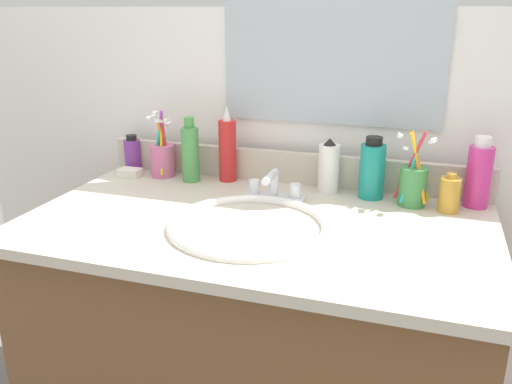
% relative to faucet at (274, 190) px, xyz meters
% --- Properties ---
extents(vanity_cabinet, '(1.05, 0.58, 0.80)m').
position_rel_faucet_xyz_m(vanity_cabinet, '(-0.00, -0.15, -0.45)').
color(vanity_cabinet, brown).
rests_on(vanity_cabinet, ground_plane).
extents(countertop, '(1.09, 0.63, 0.03)m').
position_rel_faucet_xyz_m(countertop, '(-0.00, -0.15, -0.04)').
color(countertop, beige).
rests_on(countertop, vanity_cabinet).
extents(backsplash, '(1.09, 0.02, 0.09)m').
position_rel_faucet_xyz_m(backsplash, '(-0.00, 0.16, 0.02)').
color(backsplash, beige).
rests_on(backsplash, countertop).
extents(back_wall, '(2.19, 0.04, 1.30)m').
position_rel_faucet_xyz_m(back_wall, '(-0.00, 0.22, -0.20)').
color(back_wall, white).
rests_on(back_wall, ground_plane).
extents(mirror_panel, '(0.60, 0.01, 0.56)m').
position_rel_faucet_xyz_m(mirror_panel, '(0.10, 0.20, 0.42)').
color(mirror_panel, '#B2BCC6').
extents(sink_basin, '(0.37, 0.37, 0.11)m').
position_rel_faucet_xyz_m(sink_basin, '(-0.00, -0.19, -0.06)').
color(sink_basin, white).
rests_on(sink_basin, countertop).
extents(faucet, '(0.16, 0.10, 0.08)m').
position_rel_faucet_xyz_m(faucet, '(0.00, 0.00, 0.00)').
color(faucet, silver).
rests_on(faucet, countertop).
extents(bottle_toner_green, '(0.05, 0.05, 0.19)m').
position_rel_faucet_xyz_m(bottle_toner_green, '(-0.27, 0.09, 0.06)').
color(bottle_toner_green, '#4C9E4C').
rests_on(bottle_toner_green, countertop).
extents(bottle_mouthwash_teal, '(0.07, 0.07, 0.16)m').
position_rel_faucet_xyz_m(bottle_mouthwash_teal, '(0.24, 0.10, 0.05)').
color(bottle_mouthwash_teal, teal).
rests_on(bottle_mouthwash_teal, countertop).
extents(bottle_soap_pink, '(0.06, 0.06, 0.18)m').
position_rel_faucet_xyz_m(bottle_soap_pink, '(0.49, 0.12, 0.05)').
color(bottle_soap_pink, '#D8338C').
rests_on(bottle_soap_pink, countertop).
extents(bottle_oil_amber, '(0.05, 0.05, 0.10)m').
position_rel_faucet_xyz_m(bottle_oil_amber, '(0.43, 0.06, 0.02)').
color(bottle_oil_amber, gold).
rests_on(bottle_oil_amber, countertop).
extents(bottle_lotion_white, '(0.06, 0.06, 0.15)m').
position_rel_faucet_xyz_m(bottle_lotion_white, '(0.12, 0.11, 0.04)').
color(bottle_lotion_white, white).
rests_on(bottle_lotion_white, countertop).
extents(bottle_cream_purple, '(0.05, 0.05, 0.11)m').
position_rel_faucet_xyz_m(bottle_cream_purple, '(-0.49, 0.13, 0.02)').
color(bottle_cream_purple, '#7A3899').
rests_on(bottle_cream_purple, countertop).
extents(bottle_spray_red, '(0.05, 0.05, 0.22)m').
position_rel_faucet_xyz_m(bottle_spray_red, '(-0.17, 0.12, 0.06)').
color(bottle_spray_red, red).
rests_on(bottle_spray_red, countertop).
extents(cup_pink, '(0.07, 0.09, 0.20)m').
position_rel_faucet_xyz_m(cup_pink, '(-0.37, 0.10, 0.03)').
color(cup_pink, '#D16693').
rests_on(cup_pink, countertop).
extents(cup_green, '(0.10, 0.07, 0.19)m').
position_rel_faucet_xyz_m(cup_green, '(0.34, 0.07, 0.03)').
color(cup_green, '#3F8C47').
rests_on(cup_green, countertop).
extents(soap_bar, '(0.06, 0.04, 0.02)m').
position_rel_faucet_xyz_m(soap_bar, '(-0.46, 0.07, -0.02)').
color(soap_bar, white).
rests_on(soap_bar, countertop).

